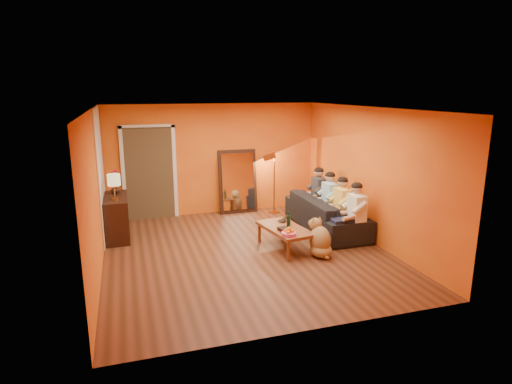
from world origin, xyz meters
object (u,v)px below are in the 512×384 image
object	(u,v)px
laptop	(287,220)
tumbler	(289,223)
sideboard	(117,217)
coffee_table	(285,238)
dog	(320,237)
person_mid_left	(342,206)
floor_lamp	(274,184)
vase	(115,189)
sofa	(326,213)
person_mid_right	(330,200)
mirror_frame	(238,181)
wine_bottle	(288,220)
person_far_right	(319,194)
table_lamp	(114,187)
person_far_left	(356,214)

from	to	relation	value
laptop	tumbler	bearing A→B (deg)	-142.17
sideboard	coffee_table	size ratio (longest dim) A/B	0.97
dog	person_mid_left	distance (m)	1.29
floor_lamp	vase	distance (m)	3.63
dog	vase	world-z (taller)	vase
sofa	person_mid_right	xyz separation A→B (m)	(0.13, 0.10, 0.26)
mirror_frame	person_mid_left	distance (m)	2.79
mirror_frame	wine_bottle	world-z (taller)	mirror_frame
sideboard	person_mid_left	size ratio (longest dim) A/B	0.97
sideboard	dog	world-z (taller)	sideboard
person_far_right	wine_bottle	xyz separation A→B (m)	(-1.33, -1.52, -0.03)
person_mid_left	tumbler	size ratio (longest dim) A/B	12.48
sofa	mirror_frame	bearing A→B (deg)	38.16
floor_lamp	dog	xyz separation A→B (m)	(-0.13, -2.82, -0.37)
laptop	vase	size ratio (longest dim) A/B	1.88
person_mid_left	person_mid_right	bearing A→B (deg)	90.00
table_lamp	laptop	distance (m)	3.37
tumbler	person_mid_left	bearing A→B (deg)	11.33
mirror_frame	person_far_left	world-z (taller)	mirror_frame
person_mid_left	coffee_table	bearing A→B (deg)	-164.91
dog	person_mid_right	xyz separation A→B (m)	(0.91, 1.43, 0.26)
dog	tumbler	xyz separation A→B (m)	(-0.36, 0.63, 0.12)
floor_lamp	person_far_left	size ratio (longest dim) A/B	1.18
person_mid_right	wine_bottle	distance (m)	1.65
coffee_table	person_far_right	distance (m)	2.06
table_lamp	floor_lamp	xyz separation A→B (m)	(3.59, 1.02, -0.39)
sideboard	sofa	bearing A→B (deg)	-10.23
wine_bottle	mirror_frame	bearing A→B (deg)	95.16
floor_lamp	dog	bearing A→B (deg)	-70.24
person_far_right	coffee_table	bearing A→B (deg)	-133.22
table_lamp	wine_bottle	distance (m)	3.36
coffee_table	mirror_frame	bearing A→B (deg)	84.57
person_far_left	person_far_right	xyz separation A→B (m)	(0.00, 1.65, 0.00)
table_lamp	coffee_table	world-z (taller)	table_lamp
sideboard	tumbler	distance (m)	3.44
mirror_frame	person_far_left	distance (m)	3.26
sideboard	person_far_left	size ratio (longest dim) A/B	0.97
sideboard	table_lamp	distance (m)	0.74
sofa	vase	world-z (taller)	vase
person_far_left	wine_bottle	distance (m)	1.34
person_far_right	floor_lamp	bearing A→B (deg)	132.73
mirror_frame	coffee_table	size ratio (longest dim) A/B	1.25
dog	wine_bottle	bearing A→B (deg)	118.86
dog	person_far_left	xyz separation A→B (m)	(0.91, 0.33, 0.26)
wine_bottle	tumbler	bearing A→B (deg)	67.62
person_far_right	table_lamp	bearing A→B (deg)	-177.58
floor_lamp	person_mid_right	bearing A→B (deg)	-38.44
tumbler	vase	xyz separation A→B (m)	(-3.11, 1.72, 0.48)
sofa	coffee_table	distance (m)	1.51
sofa	laptop	size ratio (longest dim) A/B	6.83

